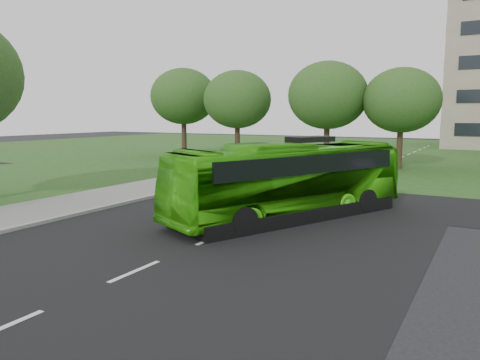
{
  "coord_description": "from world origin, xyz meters",
  "views": [
    {
      "loc": [
        8.52,
        -11.41,
        4.28
      ],
      "look_at": [
        -0.78,
        5.36,
        1.6
      ],
      "focal_mm": 35.0,
      "sensor_mm": 36.0,
      "label": 1
    }
  ],
  "objects_px": {
    "tree_park_f": "(183,97)",
    "tree_park_b": "(328,95)",
    "bus": "(290,180)",
    "tree_park_c": "(402,100)",
    "tree_park_a": "(237,100)"
  },
  "relations": [
    {
      "from": "tree_park_f",
      "to": "tree_park_b",
      "type": "bearing_deg",
      "value": -6.53
    },
    {
      "from": "tree_park_b",
      "to": "bus",
      "type": "bearing_deg",
      "value": -75.47
    },
    {
      "from": "tree_park_b",
      "to": "tree_park_c",
      "type": "bearing_deg",
      "value": 4.4
    },
    {
      "from": "tree_park_a",
      "to": "tree_park_b",
      "type": "distance_m",
      "value": 8.76
    },
    {
      "from": "tree_park_a",
      "to": "tree_park_c",
      "type": "relative_size",
      "value": 1.05
    },
    {
      "from": "tree_park_a",
      "to": "bus",
      "type": "distance_m",
      "value": 25.15
    },
    {
      "from": "tree_park_f",
      "to": "bus",
      "type": "xyz_separation_m",
      "value": [
        21.34,
        -22.14,
        -4.59
      ]
    },
    {
      "from": "tree_park_c",
      "to": "tree_park_f",
      "type": "distance_m",
      "value": 22.02
    },
    {
      "from": "tree_park_a",
      "to": "bus",
      "type": "relative_size",
      "value": 0.74
    },
    {
      "from": "tree_park_b",
      "to": "tree_park_f",
      "type": "xyz_separation_m",
      "value": [
        -16.08,
        1.84,
        0.27
      ]
    },
    {
      "from": "tree_park_b",
      "to": "tree_park_f",
      "type": "height_order",
      "value": "tree_park_f"
    },
    {
      "from": "tree_park_b",
      "to": "bus",
      "type": "relative_size",
      "value": 0.77
    },
    {
      "from": "tree_park_c",
      "to": "tree_park_f",
      "type": "height_order",
      "value": "tree_park_f"
    },
    {
      "from": "tree_park_f",
      "to": "tree_park_a",
      "type": "bearing_deg",
      "value": -12.79
    },
    {
      "from": "tree_park_a",
      "to": "tree_park_f",
      "type": "xyz_separation_m",
      "value": [
        -7.33,
        1.66,
        0.47
      ]
    }
  ]
}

